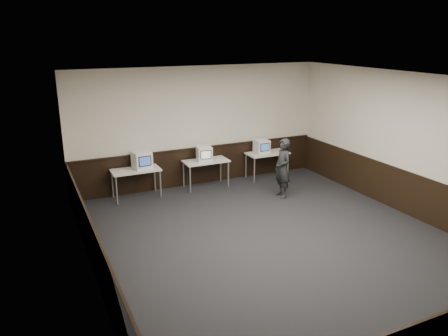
% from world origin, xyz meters
% --- Properties ---
extents(floor, '(8.00, 8.00, 0.00)m').
position_xyz_m(floor, '(0.00, 0.00, 0.00)').
color(floor, black).
rests_on(floor, ground).
extents(ceiling, '(8.00, 8.00, 0.00)m').
position_xyz_m(ceiling, '(0.00, 0.00, 3.20)').
color(ceiling, white).
rests_on(ceiling, back_wall).
extents(back_wall, '(7.00, 0.00, 7.00)m').
position_xyz_m(back_wall, '(0.00, 4.00, 1.60)').
color(back_wall, beige).
rests_on(back_wall, ground).
extents(left_wall, '(0.00, 8.00, 8.00)m').
position_xyz_m(left_wall, '(-3.50, 0.00, 1.60)').
color(left_wall, beige).
rests_on(left_wall, ground).
extents(right_wall, '(0.00, 8.00, 8.00)m').
position_xyz_m(right_wall, '(3.50, 0.00, 1.60)').
color(right_wall, beige).
rests_on(right_wall, ground).
extents(wainscot_back, '(6.98, 0.04, 1.00)m').
position_xyz_m(wainscot_back, '(0.00, 3.98, 0.50)').
color(wainscot_back, black).
rests_on(wainscot_back, back_wall).
extents(wainscot_left, '(0.04, 7.98, 1.00)m').
position_xyz_m(wainscot_left, '(-3.48, 0.00, 0.50)').
color(wainscot_left, black).
rests_on(wainscot_left, left_wall).
extents(wainscot_right, '(0.04, 7.98, 1.00)m').
position_xyz_m(wainscot_right, '(3.48, 0.00, 0.50)').
color(wainscot_right, black).
rests_on(wainscot_right, right_wall).
extents(wainscot_rail, '(6.98, 0.06, 0.04)m').
position_xyz_m(wainscot_rail, '(0.00, 3.96, 1.02)').
color(wainscot_rail, black).
rests_on(wainscot_rail, wainscot_back).
extents(desk_left, '(1.20, 0.60, 0.75)m').
position_xyz_m(desk_left, '(-1.90, 3.60, 0.68)').
color(desk_left, silver).
rests_on(desk_left, ground).
extents(desk_center, '(1.20, 0.60, 0.75)m').
position_xyz_m(desk_center, '(0.00, 3.60, 0.68)').
color(desk_center, silver).
rests_on(desk_center, ground).
extents(desk_right, '(1.20, 0.60, 0.75)m').
position_xyz_m(desk_right, '(1.90, 3.60, 0.68)').
color(desk_right, silver).
rests_on(desk_right, ground).
extents(emac_left, '(0.47, 0.50, 0.43)m').
position_xyz_m(emac_left, '(-1.72, 3.63, 0.97)').
color(emac_left, white).
rests_on(emac_left, desk_left).
extents(emac_center, '(0.45, 0.47, 0.38)m').
position_xyz_m(emac_center, '(-0.04, 3.60, 0.94)').
color(emac_center, white).
rests_on(emac_center, desk_center).
extents(emac_right, '(0.39, 0.42, 0.38)m').
position_xyz_m(emac_right, '(1.73, 3.64, 0.94)').
color(emac_right, white).
rests_on(emac_right, desk_right).
extents(person, '(0.39, 0.57, 1.51)m').
position_xyz_m(person, '(1.47, 2.11, 0.76)').
color(person, black).
rests_on(person, ground).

